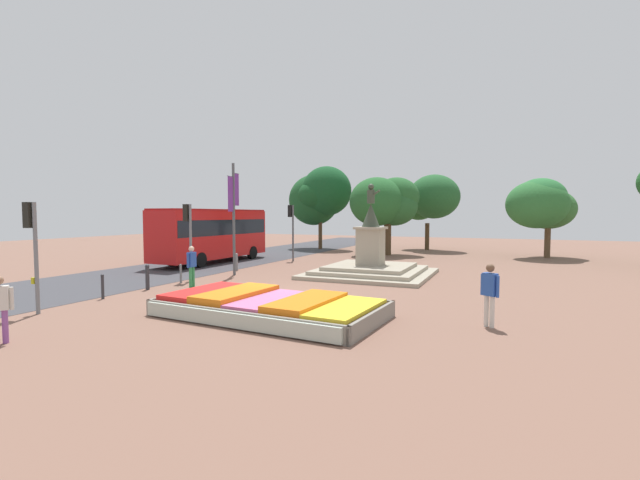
# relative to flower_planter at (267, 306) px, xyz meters

# --- Properties ---
(ground_plane) EXTENTS (91.07, 91.07, 0.00)m
(ground_plane) POSITION_rel_flower_planter_xyz_m (-1.51, 2.98, -0.30)
(ground_plane) COLOR brown
(street_asphalt_strip) EXTENTS (6.83, 79.69, 0.01)m
(street_asphalt_strip) POSITION_rel_flower_planter_xyz_m (-10.64, 2.98, -0.29)
(street_asphalt_strip) COLOR #3D3D42
(street_asphalt_strip) RESTS_ON ground_plane
(flower_planter) EXTENTS (7.08, 4.00, 0.68)m
(flower_planter) POSITION_rel_flower_planter_xyz_m (0.00, 0.00, 0.00)
(flower_planter) COLOR #38281C
(flower_planter) RESTS_ON ground_plane
(statue_monument) EXTENTS (5.98, 5.98, 4.67)m
(statue_monument) POSITION_rel_flower_planter_xyz_m (0.33, 9.72, 0.33)
(statue_monument) COLOR gray
(statue_monument) RESTS_ON ground_plane
(traffic_light_near_crossing) EXTENTS (0.42, 0.31, 3.50)m
(traffic_light_near_crossing) POSITION_rel_flower_planter_xyz_m (-6.84, -2.65, 2.12)
(traffic_light_near_crossing) COLOR slate
(traffic_light_near_crossing) RESTS_ON ground_plane
(traffic_light_mid_block) EXTENTS (0.41, 0.28, 3.59)m
(traffic_light_mid_block) POSITION_rel_flower_planter_xyz_m (-6.95, 4.60, 2.18)
(traffic_light_mid_block) COLOR slate
(traffic_light_mid_block) RESTS_ON ground_plane
(traffic_light_far_corner) EXTENTS (0.42, 0.31, 3.74)m
(traffic_light_far_corner) POSITION_rel_flower_planter_xyz_m (-6.61, 14.36, 2.32)
(traffic_light_far_corner) COLOR #4C5156
(traffic_light_far_corner) RESTS_ON ground_plane
(banner_pole) EXTENTS (0.23, 1.34, 5.72)m
(banner_pole) POSITION_rel_flower_planter_xyz_m (-6.16, 7.08, 2.93)
(banner_pole) COLOR #4C5156
(banner_pole) RESTS_ON ground_plane
(city_bus) EXTENTS (2.53, 9.16, 3.45)m
(city_bus) POSITION_rel_flower_planter_xyz_m (-10.80, 11.30, 1.68)
(city_bus) COLOR red
(city_bus) RESTS_ON ground_plane
(pedestrian_with_handbag) EXTENTS (0.41, 0.46, 1.64)m
(pedestrian_with_handbag) POSITION_rel_flower_planter_xyz_m (-4.44, -5.01, 0.65)
(pedestrian_with_handbag) COLOR #8C4C99
(pedestrian_with_handbag) RESTS_ON ground_plane
(pedestrian_near_planter) EXTENTS (0.49, 0.39, 1.76)m
(pedestrian_near_planter) POSITION_rel_flower_planter_xyz_m (6.28, 1.35, 0.73)
(pedestrian_near_planter) COLOR beige
(pedestrian_near_planter) RESTS_ON ground_plane
(pedestrian_crossing_plaza) EXTENTS (0.24, 0.57, 1.77)m
(pedestrian_crossing_plaza) POSITION_rel_flower_planter_xyz_m (-5.58, 3.15, 0.74)
(pedestrian_crossing_plaza) COLOR #338C4C
(pedestrian_crossing_plaza) RESTS_ON ground_plane
(kerb_bollard_south) EXTENTS (0.12, 0.12, 0.93)m
(kerb_bollard_south) POSITION_rel_flower_planter_xyz_m (-6.94, -0.12, 0.19)
(kerb_bollard_south) COLOR #2D2D33
(kerb_bollard_south) RESTS_ON ground_plane
(kerb_bollard_mid_a) EXTENTS (0.18, 0.18, 1.06)m
(kerb_bollard_mid_a) POSITION_rel_flower_planter_xyz_m (-6.92, 2.01, 0.26)
(kerb_bollard_mid_a) COLOR #2D2D33
(kerb_bollard_mid_a) RESTS_ON ground_plane
(kerb_bollard_mid_b) EXTENTS (0.11, 0.11, 0.87)m
(kerb_bollard_mid_b) POSITION_rel_flower_planter_xyz_m (-6.87, 3.93, 0.16)
(kerb_bollard_mid_b) COLOR slate
(kerb_bollard_mid_b) RESTS_ON ground_plane
(kerb_bollard_north) EXTENTS (0.16, 0.16, 0.97)m
(kerb_bollard_north) POSITION_rel_flower_planter_xyz_m (-7.04, 8.56, 0.21)
(kerb_bollard_north) COLOR slate
(kerb_bollard_north) RESTS_ON ground_plane
(park_tree_far_left) EXTENTS (4.74, 5.03, 5.68)m
(park_tree_far_left) POSITION_rel_flower_planter_xyz_m (8.92, 23.05, 3.54)
(park_tree_far_left) COLOR brown
(park_tree_far_left) RESTS_ON ground_plane
(park_tree_behind_statue) EXTENTS (5.06, 4.94, 5.98)m
(park_tree_behind_statue) POSITION_rel_flower_planter_xyz_m (-1.88, 21.00, 3.78)
(park_tree_behind_statue) COLOR #4C3823
(park_tree_behind_statue) RESTS_ON ground_plane
(park_tree_street_side) EXTENTS (6.03, 4.53, 7.40)m
(park_tree_street_side) POSITION_rel_flower_planter_xyz_m (-8.87, 24.23, 4.51)
(park_tree_street_side) COLOR #4C3823
(park_tree_street_side) RESTS_ON ground_plane
(park_tree_mid_canopy) EXTENTS (5.50, 4.78, 6.54)m
(park_tree_mid_canopy) POSITION_rel_flower_planter_xyz_m (0.34, 26.85, 4.21)
(park_tree_mid_canopy) COLOR #4C3823
(park_tree_mid_canopy) RESTS_ON ground_plane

